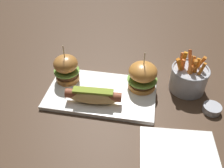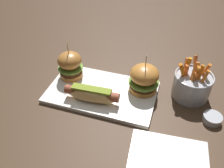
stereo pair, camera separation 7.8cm
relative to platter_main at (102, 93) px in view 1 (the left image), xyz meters
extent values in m
plane|color=#422D1E|center=(0.00, 0.00, -0.01)|extent=(3.00, 3.00, 0.00)
cube|color=white|center=(0.00, 0.00, 0.00)|extent=(0.37, 0.22, 0.01)
ellipsoid|color=#E2B268|center=(-0.01, -0.05, 0.03)|extent=(0.17, 0.06, 0.05)
cylinder|color=brown|center=(-0.01, -0.05, 0.04)|extent=(0.18, 0.04, 0.03)
cube|color=olive|center=(-0.01, -0.05, 0.06)|extent=(0.13, 0.03, 0.01)
cylinder|color=#B07134|center=(-0.13, 0.04, 0.02)|extent=(0.08, 0.08, 0.02)
cylinder|color=#4A2A17|center=(-0.13, 0.04, 0.04)|extent=(0.08, 0.08, 0.02)
cylinder|color=#6B9E3D|center=(-0.13, 0.04, 0.05)|extent=(0.09, 0.09, 0.00)
ellipsoid|color=#B07134|center=(-0.13, 0.04, 0.08)|extent=(0.09, 0.09, 0.06)
cylinder|color=tan|center=(-0.13, 0.04, 0.12)|extent=(0.00, 0.00, 0.06)
cylinder|color=#C57E35|center=(0.13, 0.05, 0.02)|extent=(0.10, 0.10, 0.02)
cylinder|color=#53331B|center=(0.13, 0.05, 0.03)|extent=(0.09, 0.09, 0.01)
cylinder|color=#6B9E3D|center=(0.13, 0.05, 0.04)|extent=(0.10, 0.10, 0.00)
ellipsoid|color=#C57E35|center=(0.13, 0.05, 0.07)|extent=(0.10, 0.10, 0.06)
cylinder|color=tan|center=(0.13, 0.05, 0.12)|extent=(0.00, 0.00, 0.06)
cylinder|color=#A8AAB2|center=(0.29, 0.09, 0.03)|extent=(0.12, 0.12, 0.08)
torus|color=#A8AAB2|center=(0.29, 0.09, 0.08)|extent=(0.13, 0.13, 0.01)
cube|color=orange|center=(0.29, 0.07, 0.09)|extent=(0.02, 0.05, 0.09)
cube|color=orange|center=(0.29, 0.12, 0.09)|extent=(0.03, 0.05, 0.08)
cube|color=orange|center=(0.29, 0.08, 0.09)|extent=(0.01, 0.04, 0.09)
cube|color=orange|center=(0.32, 0.07, 0.08)|extent=(0.03, 0.01, 0.08)
cube|color=orange|center=(0.32, 0.11, 0.08)|extent=(0.03, 0.03, 0.08)
cube|color=orange|center=(0.30, 0.08, 0.08)|extent=(0.02, 0.04, 0.08)
cube|color=orange|center=(0.26, 0.10, 0.09)|extent=(0.02, 0.02, 0.09)
cube|color=#CA691D|center=(0.30, 0.09, 0.08)|extent=(0.03, 0.02, 0.07)
cube|color=orange|center=(0.26, 0.09, 0.08)|extent=(0.01, 0.02, 0.07)
cube|color=orange|center=(0.25, 0.08, 0.09)|extent=(0.04, 0.04, 0.09)
cube|color=orange|center=(0.29, 0.08, 0.08)|extent=(0.02, 0.04, 0.07)
cube|color=orange|center=(0.26, 0.11, 0.08)|extent=(0.01, 0.04, 0.08)
cylinder|color=#A8AAB2|center=(0.36, -0.01, 0.00)|extent=(0.06, 0.06, 0.02)
cylinder|color=#9E3323|center=(0.36, -0.01, 0.01)|extent=(0.05, 0.05, 0.00)
cube|color=white|center=(0.26, -0.22, 0.00)|extent=(0.22, 0.22, 0.01)
camera|label=1|loc=(0.14, -0.58, 0.56)|focal=37.90mm
camera|label=2|loc=(0.22, -0.57, 0.56)|focal=37.90mm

